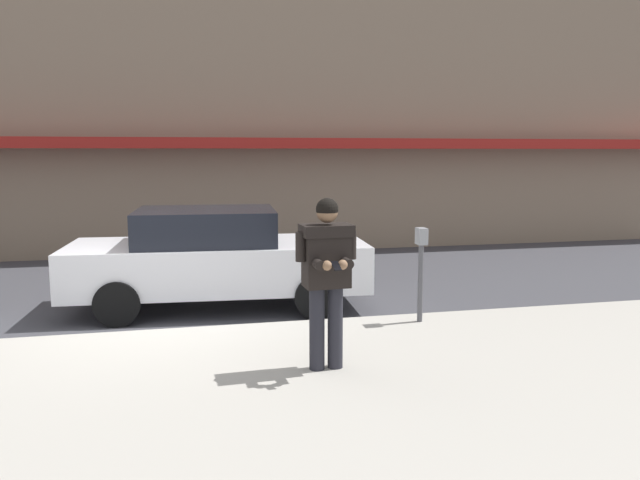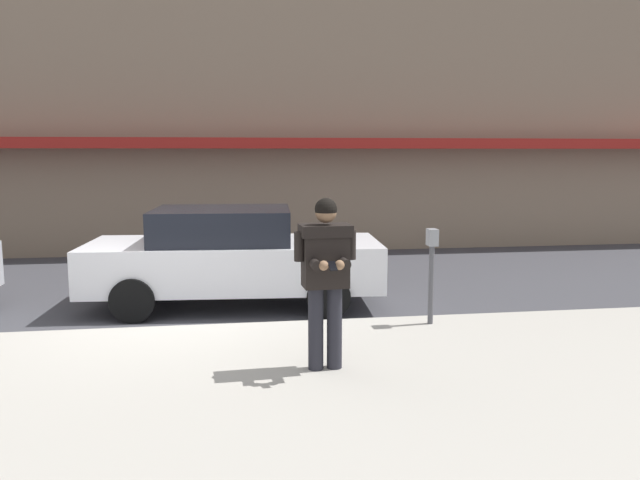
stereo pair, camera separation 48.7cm
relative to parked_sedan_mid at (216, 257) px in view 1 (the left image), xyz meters
name	(u,v)px [view 1 (the left image)]	position (x,y,z in m)	size (l,w,h in m)	color
ground_plane	(146,336)	(-1.01, -1.34, -0.79)	(80.00, 80.00, 0.00)	#3D3D42
sidewalk	(244,411)	(-0.01, -4.19, -0.72)	(32.00, 5.30, 0.14)	#A8A399
curb_paint_line	(222,330)	(-0.01, -1.29, -0.79)	(28.00, 0.12, 0.01)	silver
storefront_facade	(194,14)	(-0.01, 7.15, 5.09)	(28.00, 4.70, 11.78)	#84705B
parked_sedan_mid	(216,257)	(0.00, 0.00, 0.00)	(4.62, 2.16, 1.54)	silver
man_texting_on_phone	(327,265)	(0.94, -3.45, 0.46)	(0.65, 0.60, 1.81)	#23232B
parking_meter	(421,261)	(2.59, -1.94, 0.18)	(0.12, 0.18, 1.27)	#4C4C51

